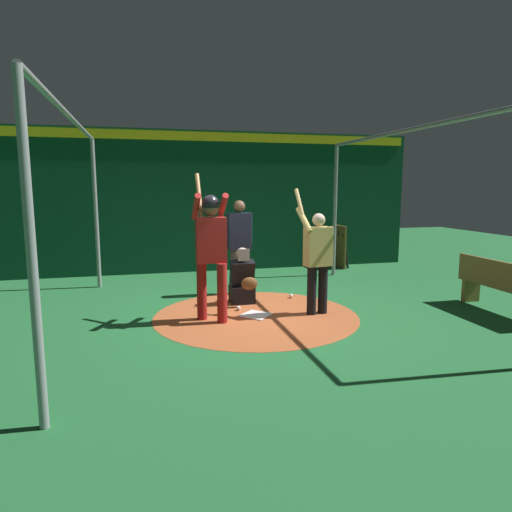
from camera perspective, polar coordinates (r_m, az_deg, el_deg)
ground_plane at (r=7.12m, az=-0.00°, el=-7.58°), size 25.92×25.92×0.00m
dirt_circle at (r=7.12m, az=-0.00°, el=-7.55°), size 3.20×3.20×0.01m
home_plate at (r=7.12m, az=-0.00°, el=-7.48°), size 0.59×0.59×0.01m
batter at (r=6.66m, az=-5.75°, el=1.47°), size 0.68×0.49×2.21m
catcher at (r=7.79m, az=-1.72°, el=-3.24°), size 0.58×0.40×0.98m
umpire at (r=8.38m, az=-2.12°, el=1.82°), size 0.22×0.49×1.76m
visitor at (r=7.11m, az=7.79°, el=-0.04°), size 0.54×0.53×1.98m
back_wall at (r=10.81m, az=-5.40°, el=6.91°), size 0.22×9.92×3.30m
cage_frame at (r=6.83m, az=-0.00°, el=9.31°), size 5.62×5.18×2.95m
bat_rack at (r=11.59m, az=10.36°, el=1.13°), size 0.94×0.21×1.05m
bench at (r=8.15m, az=28.85°, el=-3.35°), size 1.78×0.36×0.85m
baseball_0 at (r=8.22m, az=4.46°, el=-5.05°), size 0.07×0.07×0.07m
baseball_1 at (r=7.39m, az=-2.23°, el=-6.62°), size 0.07×0.07×0.07m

